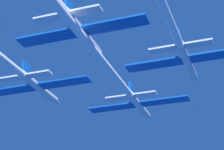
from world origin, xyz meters
name	(u,v)px	position (x,y,z in m)	size (l,w,h in m)	color
jet_lead	(93,50)	(0.90, -24.45, -0.57)	(20.26, 77.64, 3.36)	silver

